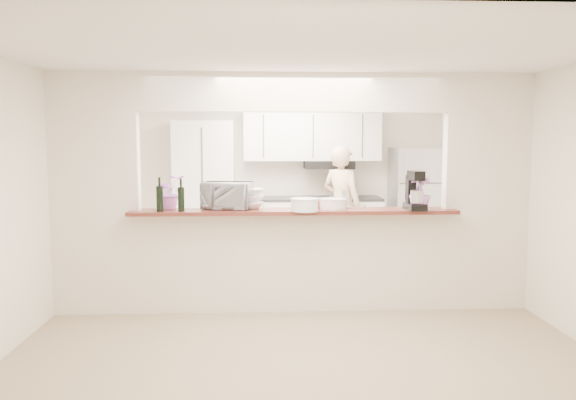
{
  "coord_description": "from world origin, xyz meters",
  "views": [
    {
      "loc": [
        -0.35,
        -5.85,
        1.8
      ],
      "look_at": [
        -0.05,
        0.3,
        1.15
      ],
      "focal_mm": 35.0,
      "sensor_mm": 36.0,
      "label": 1
    }
  ],
  "objects": [
    {
      "name": "flower_right",
      "position": [
        1.3,
        -0.15,
        1.28
      ],
      "size": [
        0.22,
        0.22,
        0.38
      ],
      "primitive_type": "imported",
      "rotation": [
        0.0,
        0.0,
        -0.06
      ],
      "color": "#B768C2",
      "rests_on": "bar_counter"
    },
    {
      "name": "serving_bowls",
      "position": [
        -0.46,
        0.05,
        1.19
      ],
      "size": [
        0.35,
        0.35,
        0.21
      ],
      "primitive_type": "imported",
      "rotation": [
        0.0,
        0.0,
        0.25
      ],
      "color": "white",
      "rests_on": "bar_counter"
    },
    {
      "name": "refrigerator",
      "position": [
        2.05,
        2.65,
        0.85
      ],
      "size": [
        0.75,
        0.7,
        1.7
      ],
      "primitive_type": "cube",
      "color": "#AAAAAF",
      "rests_on": "floor"
    },
    {
      "name": "stand_mixer",
      "position": [
        1.25,
        -0.14,
        1.27
      ],
      "size": [
        0.2,
        0.29,
        0.41
      ],
      "color": "black",
      "rests_on": "bar_counter"
    },
    {
      "name": "floor",
      "position": [
        0.0,
        0.0,
        0.0
      ],
      "size": [
        6.0,
        6.0,
        0.0
      ],
      "primitive_type": "plane",
      "color": "#9D866A",
      "rests_on": "ground"
    },
    {
      "name": "kitchen_cabinets",
      "position": [
        -0.19,
        2.72,
        0.97
      ],
      "size": [
        3.15,
        0.62,
        2.25
      ],
      "color": "silver",
      "rests_on": "floor"
    },
    {
      "name": "toaster_oven",
      "position": [
        -0.7,
        0.05,
        1.23
      ],
      "size": [
        0.56,
        0.42,
        0.28
      ],
      "primitive_type": "imported",
      "rotation": [
        0.0,
        0.0,
        -0.17
      ],
      "color": "#9D9DA1",
      "rests_on": "bar_counter"
    },
    {
      "name": "partition",
      "position": [
        0.0,
        0.0,
        1.48
      ],
      "size": [
        5.0,
        0.15,
        2.5
      ],
      "color": "silver",
      "rests_on": "floor"
    },
    {
      "name": "person",
      "position": [
        0.84,
        2.3,
        0.86
      ],
      "size": [
        0.74,
        0.73,
        1.72
      ],
      "primitive_type": "imported",
      "rotation": [
        0.0,
        0.0,
        2.41
      ],
      "color": "tan",
      "rests_on": "floor"
    },
    {
      "name": "tan_bowl",
      "position": [
        0.4,
        0.08,
        1.13
      ],
      "size": [
        0.15,
        0.15,
        0.07
      ],
      "primitive_type": "cylinder",
      "color": "beige",
      "rests_on": "bar_counter"
    },
    {
      "name": "plate_stack_a",
      "position": [
        0.1,
        -0.19,
        1.16
      ],
      "size": [
        0.29,
        0.29,
        0.13
      ],
      "color": "white",
      "rests_on": "bar_counter"
    },
    {
      "name": "wine_bottle_a",
      "position": [
        -1.37,
        -0.15,
        1.23
      ],
      "size": [
        0.07,
        0.07,
        0.35
      ],
      "color": "black",
      "rests_on": "bar_counter"
    },
    {
      "name": "red_bowl",
      "position": [
        0.2,
        0.08,
        1.13
      ],
      "size": [
        0.16,
        0.16,
        0.08
      ],
      "primitive_type": "cylinder",
      "color": "maroon",
      "rests_on": "bar_counter"
    },
    {
      "name": "flower_left",
      "position": [
        -1.3,
        0.05,
        1.27
      ],
      "size": [
        0.41,
        0.38,
        0.36
      ],
      "primitive_type": "imported",
      "rotation": [
        0.0,
        0.0,
        0.41
      ],
      "color": "#EA7BCE",
      "rests_on": "bar_counter"
    },
    {
      "name": "tile_overlay",
      "position": [
        0.0,
        1.55,
        0.01
      ],
      "size": [
        5.0,
        2.9,
        0.01
      ],
      "primitive_type": "cube",
      "color": "beige",
      "rests_on": "floor"
    },
    {
      "name": "bar_counter",
      "position": [
        0.0,
        -0.0,
        0.58
      ],
      "size": [
        3.4,
        0.38,
        1.09
      ],
      "color": "silver",
      "rests_on": "floor"
    },
    {
      "name": "plate_stack_b",
      "position": [
        0.42,
        0.03,
        1.14
      ],
      "size": [
        0.3,
        0.3,
        0.1
      ],
      "color": "white",
      "rests_on": "bar_counter"
    },
    {
      "name": "wine_bottle_b",
      "position": [
        -1.15,
        -0.15,
        1.22
      ],
      "size": [
        0.07,
        0.07,
        0.33
      ],
      "color": "black",
      "rests_on": "bar_counter"
    },
    {
      "name": "utensil_caddy",
      "position": [
        0.51,
        0.05,
        1.17
      ],
      "size": [
        0.24,
        0.17,
        0.2
      ],
      "color": "silver",
      "rests_on": "bar_counter"
    }
  ]
}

